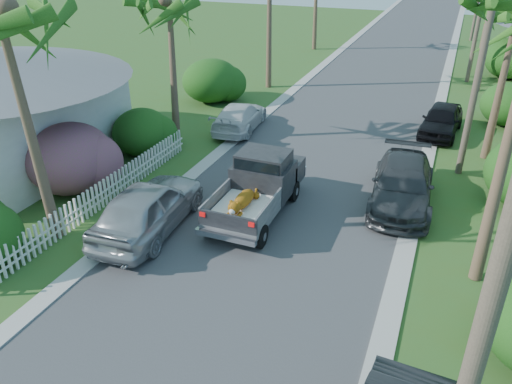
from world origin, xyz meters
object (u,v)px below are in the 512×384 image
at_px(parked_car_rm, 402,185).
at_px(parked_car_rf, 442,120).
at_px(utility_pole_c, 481,7).
at_px(pickup_truck, 261,183).
at_px(parked_car_lf, 240,117).
at_px(utility_pole_a, 484,328).
at_px(palm_l_a, 3,9).
at_px(parked_car_ln, 149,207).
at_px(utility_pole_b, 482,58).
at_px(palm_l_b, 168,1).

relative_size(parked_car_rm, parked_car_rf, 1.24).
relative_size(parked_car_rm, utility_pole_c, 0.57).
relative_size(pickup_truck, parked_car_lf, 1.14).
distance_m(parked_car_rm, parked_car_lf, 9.65).
bearing_deg(pickup_truck, parked_car_rf, 61.98).
bearing_deg(utility_pole_a, palm_l_a, 157.04).
xyz_separation_m(parked_car_rf, utility_pole_a, (1.02, -19.30, 3.90)).
height_order(parked_car_ln, utility_pole_b, utility_pole_b).
relative_size(utility_pole_a, utility_pole_b, 1.00).
distance_m(palm_l_a, utility_pole_b, 15.64).
xyz_separation_m(parked_car_rm, parked_car_rf, (0.85, 7.80, -0.04)).
relative_size(palm_l_a, utility_pole_b, 0.91).
height_order(palm_l_a, utility_pole_b, utility_pole_b).
bearing_deg(parked_car_rf, utility_pole_b, -71.27).
bearing_deg(parked_car_lf, utility_pole_c, -132.59).
height_order(palm_l_a, palm_l_b, palm_l_a).
bearing_deg(utility_pole_b, palm_l_b, -175.39).
bearing_deg(parked_car_rm, utility_pole_c, 80.21).
bearing_deg(parked_car_ln, palm_l_b, -70.34).
height_order(pickup_truck, utility_pole_c, utility_pole_c).
relative_size(parked_car_rf, utility_pole_a, 0.46).
bearing_deg(parked_car_rm, palm_l_b, 162.60).
bearing_deg(parked_car_ln, pickup_truck, -140.76).
bearing_deg(palm_l_b, utility_pole_a, -48.47).
bearing_deg(utility_pole_c, parked_car_rf, -95.45).
height_order(parked_car_rm, palm_l_b, palm_l_b).
relative_size(parked_car_lf, palm_l_b, 0.60).
bearing_deg(utility_pole_b, palm_l_a, -139.72).
distance_m(palm_l_b, utility_pole_b, 12.54).
relative_size(parked_car_ln, utility_pole_a, 0.55).
bearing_deg(parked_car_rm, utility_pole_b, 57.92).
bearing_deg(utility_pole_a, parked_car_rf, 93.03).
bearing_deg(parked_car_lf, parked_car_rm, 144.32).
bearing_deg(utility_pole_a, parked_car_lf, 122.12).
bearing_deg(parked_car_rm, parked_car_lf, 146.10).
relative_size(palm_l_a, palm_l_b, 1.11).
relative_size(parked_car_rm, parked_car_ln, 1.03).
xyz_separation_m(parked_car_rf, palm_l_b, (-11.38, -5.30, 5.44)).
xyz_separation_m(pickup_truck, parked_car_rm, (4.51, 2.26, -0.27)).
bearing_deg(parked_car_ln, parked_car_rm, -150.04).
bearing_deg(parked_car_lf, palm_l_a, 76.31).
bearing_deg(parked_car_lf, pickup_truck, 112.85).
distance_m(parked_car_rf, utility_pole_c, 11.43).
distance_m(parked_car_rf, palm_l_a, 18.96).
relative_size(pickup_truck, utility_pole_a, 0.57).
distance_m(pickup_truck, parked_car_ln, 3.87).
xyz_separation_m(parked_car_rm, utility_pole_b, (1.87, 3.50, 3.86)).
xyz_separation_m(parked_car_ln, parked_car_lf, (-1.04, 9.70, -0.20)).
relative_size(parked_car_rf, palm_l_a, 0.50).
bearing_deg(utility_pole_b, parked_car_rm, -118.05).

